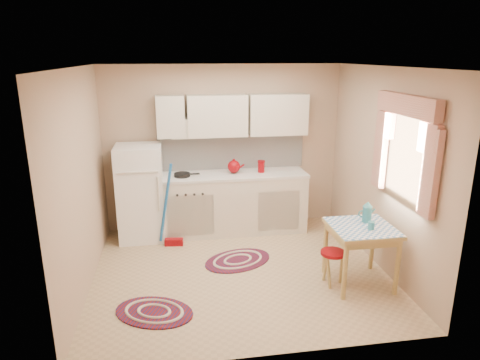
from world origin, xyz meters
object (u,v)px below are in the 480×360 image
Objects in this scene: fridge at (141,193)px; table at (360,255)px; stool at (332,268)px; base_cabinets at (231,204)px.

fridge is 1.94× the size of table.
base_cabinets is at bearing 118.27° from stool.
table is (1.28, -1.80, -0.08)m from base_cabinets.
fridge is at bearing 142.92° from stool.
base_cabinets is 3.12× the size of table.
base_cabinets is at bearing 125.38° from table.
base_cabinets is 2.21m from table.
stool is at bearing -61.73° from base_cabinets.
fridge reaches higher than stool.
stool is at bearing 175.74° from table.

